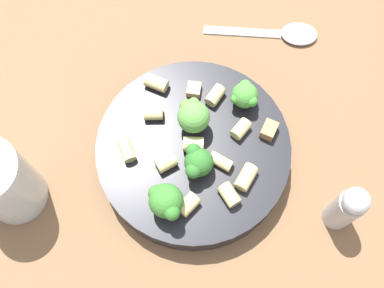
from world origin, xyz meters
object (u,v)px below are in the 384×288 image
at_px(chicken_chunk_1, 268,130).
at_px(pasta_bowl, 192,152).
at_px(broccoli_floret_0, 243,95).
at_px(rigatoni_7, 193,145).
at_px(rigatoni_1, 187,204).
at_px(rigatoni_4, 125,150).
at_px(spoon, 283,33).
at_px(pepper_shaker, 345,208).
at_px(rigatoni_6, 239,129).
at_px(broccoli_floret_2, 164,201).
at_px(rigatoni_9, 155,83).
at_px(chicken_chunk_0, 192,89).
at_px(rigatoni_5, 214,95).
at_px(rigatoni_0, 228,195).
at_px(rigatoni_3, 219,161).
at_px(rigatoni_10, 165,163).
at_px(drinking_glass, 2,185).
at_px(broccoli_floret_3, 189,115).
at_px(rigatoni_8, 152,113).
at_px(rigatoni_2, 245,177).
at_px(broccoli_floret_1, 196,162).

bearing_deg(chicken_chunk_1, pasta_bowl, 12.39).
bearing_deg(broccoli_floret_0, rigatoni_7, 45.11).
xyz_separation_m(rigatoni_1, rigatoni_4, (0.07, -0.06, -0.00)).
bearing_deg(spoon, chicken_chunk_1, 77.72).
distance_m(broccoli_floret_0, chicken_chunk_1, 0.05).
bearing_deg(pepper_shaker, spoon, -79.65).
xyz_separation_m(pasta_bowl, rigatoni_6, (-0.05, -0.02, 0.02)).
distance_m(broccoli_floret_2, rigatoni_7, 0.08).
xyz_separation_m(rigatoni_9, chicken_chunk_1, (-0.13, 0.06, -0.00)).
bearing_deg(pasta_bowl, rigatoni_7, 139.49).
relative_size(chicken_chunk_0, pepper_shaker, 0.18).
xyz_separation_m(rigatoni_1, rigatoni_5, (-0.03, -0.13, -0.00)).
xyz_separation_m(rigatoni_0, rigatoni_3, (0.01, -0.04, -0.00)).
distance_m(rigatoni_10, pepper_shaker, 0.20).
relative_size(pasta_bowl, rigatoni_6, 9.97).
distance_m(pasta_bowl, drinking_glass, 0.22).
height_order(broccoli_floret_3, rigatoni_8, broccoli_floret_3).
distance_m(chicken_chunk_1, drinking_glass, 0.30).
distance_m(rigatoni_2, rigatoni_10, 0.09).
bearing_deg(broccoli_floret_3, rigatoni_10, 61.76).
bearing_deg(broccoli_floret_3, rigatoni_7, 99.96).
bearing_deg(broccoli_floret_3, drinking_glass, 20.41).
bearing_deg(rigatoni_1, pasta_bowl, -94.35).
bearing_deg(rigatoni_3, rigatoni_5, -86.17).
bearing_deg(rigatoni_7, rigatoni_0, 123.99).
xyz_separation_m(rigatoni_6, pepper_shaker, (-0.11, 0.09, 0.00)).
bearing_deg(rigatoni_4, rigatoni_2, 166.84).
height_order(broccoli_floret_1, rigatoni_0, broccoli_floret_1).
distance_m(broccoli_floret_3, chicken_chunk_1, 0.09).
height_order(broccoli_floret_0, rigatoni_5, broccoli_floret_0).
bearing_deg(broccoli_floret_3, rigatoni_2, 133.66).
distance_m(broccoli_floret_0, broccoli_floret_2, 0.16).
distance_m(rigatoni_5, pepper_shaker, 0.20).
relative_size(rigatoni_3, rigatoni_7, 1.17).
distance_m(rigatoni_0, rigatoni_3, 0.04).
relative_size(rigatoni_4, rigatoni_7, 1.15).
relative_size(rigatoni_3, rigatoni_5, 1.10).
height_order(pasta_bowl, rigatoni_5, rigatoni_5).
relative_size(pasta_bowl, rigatoni_10, 10.04).
bearing_deg(rigatoni_2, spoon, -106.23).
xyz_separation_m(rigatoni_2, drinking_glass, (0.27, 0.01, -0.00)).
bearing_deg(rigatoni_9, rigatoni_3, 127.79).
bearing_deg(rigatoni_9, rigatoni_7, 120.09).
relative_size(broccoli_floret_0, broccoli_floret_1, 0.86).
bearing_deg(spoon, broccoli_floret_3, 50.09).
relative_size(rigatoni_7, chicken_chunk_0, 1.37).
xyz_separation_m(broccoli_floret_2, drinking_glass, (0.18, -0.02, -0.02)).
xyz_separation_m(broccoli_floret_1, rigatoni_7, (0.00, -0.02, -0.01)).
bearing_deg(drinking_glass, chicken_chunk_1, -167.06).
relative_size(rigatoni_4, pepper_shaker, 0.28).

